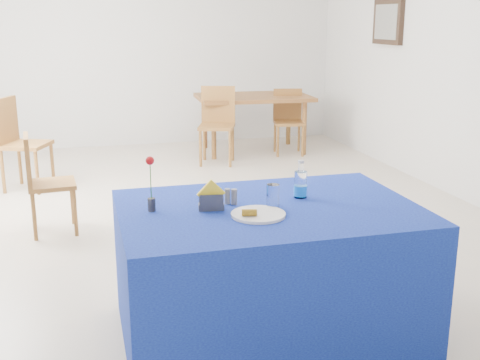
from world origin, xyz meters
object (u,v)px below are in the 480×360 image
object	(u,v)px
oak_table	(253,101)
chair_bg_right	(288,117)
chair_bg_left	(217,119)
plate	(258,214)
water_bottle	(300,185)
chair_win_a	(41,177)
blue_table	(268,272)
chair_win_b	(17,137)

from	to	relation	value
oak_table	chair_bg_right	bearing A→B (deg)	-27.28
chair_bg_left	oak_table	bearing A→B (deg)	58.22
plate	water_bottle	distance (m)	0.42
chair_bg_right	chair_win_a	world-z (taller)	chair_bg_right
chair_bg_left	chair_win_a	distance (m)	2.92
blue_table	chair_bg_left	bearing A→B (deg)	80.93
blue_table	chair_win_b	bearing A→B (deg)	114.25
chair_bg_right	chair_win_a	distance (m)	3.85
blue_table	plate	bearing A→B (deg)	-126.39
water_bottle	chair_win_b	size ratio (longest dim) A/B	0.22
chair_bg_left	chair_bg_right	xyz separation A→B (m)	(1.02, 0.27, -0.05)
plate	chair_bg_left	size ratio (longest dim) A/B	0.30
water_bottle	chair_win_a	xyz separation A→B (m)	(-1.52, 1.95, -0.35)
water_bottle	chair_bg_left	bearing A→B (deg)	83.73
blue_table	chair_win_a	world-z (taller)	chair_win_a
chair_bg_right	chair_win_b	world-z (taller)	chair_win_b
chair_bg_right	water_bottle	bearing A→B (deg)	-97.33
chair_bg_left	blue_table	bearing A→B (deg)	-79.88
chair_bg_left	plate	bearing A→B (deg)	-80.89
chair_bg_left	chair_win_b	distance (m)	2.37
water_bottle	chair_bg_left	distance (m)	4.14
plate	chair_win_b	size ratio (longest dim) A/B	0.29
chair_win_a	chair_win_b	size ratio (longest dim) A/B	0.87
chair_bg_right	oak_table	bearing A→B (deg)	163.97
water_bottle	oak_table	size ratio (longest dim) A/B	0.14
water_bottle	oak_table	distance (m)	4.71
plate	water_bottle	xyz separation A→B (m)	(0.32, 0.26, 0.06)
oak_table	chair_win_b	xyz separation A→B (m)	(-2.88, -1.16, -0.12)
water_bottle	chair_bg_left	xyz separation A→B (m)	(0.45, 4.10, -0.29)
plate	chair_win_b	bearing A→B (deg)	112.12
water_bottle	oak_table	bearing A→B (deg)	77.08
plate	oak_table	bearing A→B (deg)	74.14
plate	blue_table	bearing A→B (deg)	53.61
blue_table	chair_bg_right	xyz separation A→B (m)	(1.69, 4.50, 0.11)
blue_table	water_bottle	distance (m)	0.52
plate	oak_table	size ratio (longest dim) A/B	0.19
blue_table	water_bottle	bearing A→B (deg)	28.15
chair_win_b	blue_table	bearing A→B (deg)	-133.71
chair_bg_left	chair_win_a	bearing A→B (deg)	-113.28
plate	chair_bg_right	xyz separation A→B (m)	(1.80, 4.63, -0.28)
plate	chair_win_b	distance (m)	3.99
chair_bg_right	chair_win_a	bearing A→B (deg)	-129.72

